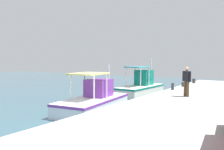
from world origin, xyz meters
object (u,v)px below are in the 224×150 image
Objects in this scene: fishing_boat_third at (141,88)px; mooring_bollard_fourth at (194,81)px; mooring_bollard_third at (183,84)px; fisherman_standing at (187,80)px; mooring_bollard_second at (173,86)px; fishing_boat_second at (94,101)px.

mooring_bollard_fourth is (5.08, -2.77, 0.31)m from fishing_boat_third.
fishing_boat_third reaches higher than mooring_bollard_fourth.
mooring_bollard_third is 3.20m from mooring_bollard_fourth.
mooring_bollard_second is at bearing 33.72° from fisherman_standing.
fisherman_standing is 4.79× the size of mooring_bollard_third.
fishing_boat_third reaches higher than mooring_bollard_second.
fishing_boat_second is at bearing -178.28° from fishing_boat_third.
fishing_boat_second is 8.45m from mooring_bollard_third.
fishing_boat_second reaches higher than mooring_bollard_fourth.
fishing_boat_third is at bearing 78.28° from mooring_bollard_second.
fishing_boat_second is at bearing 155.13° from mooring_bollard_second.
mooring_bollard_third is (1.87, -2.77, 0.28)m from fishing_boat_third.
mooring_bollard_third is at bearing -56.00° from fishing_boat_third.
mooring_bollard_second is (2.50, 1.67, -0.70)m from fisherman_standing.
mooring_bollard_fourth reaches higher than mooring_bollard_third.
mooring_bollard_third is (8.03, -2.59, 0.38)m from fishing_boat_second.
mooring_bollard_second reaches higher than mooring_bollard_fourth.
fishing_boat_second is 11.54m from mooring_bollard_fourth.
mooring_bollard_fourth is (11.24, -2.59, 0.41)m from fishing_boat_second.
fishing_boat_second is 12.82× the size of mooring_bollard_fourth.
fishing_boat_second is 5.38m from fisherman_standing.
fisherman_standing is 8.35m from mooring_bollard_fourth.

